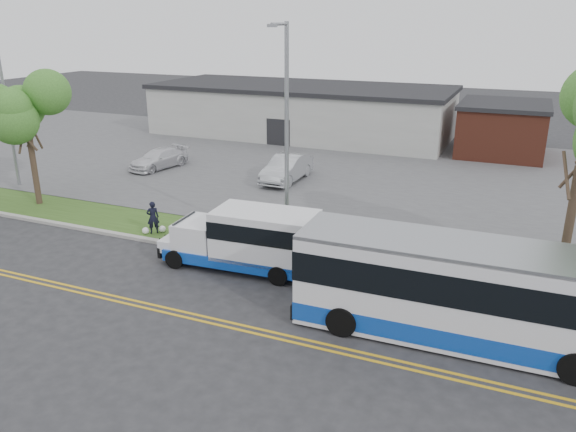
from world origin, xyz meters
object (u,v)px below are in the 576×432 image
at_px(tree_west, 25,112).
at_px(streetlight_far, 6,113).
at_px(streetlight_near, 286,133).
at_px(pedestrian, 153,217).
at_px(parked_car_a, 287,168).
at_px(transit_bus, 481,295).
at_px(parked_car_b, 159,159).
at_px(shuttle_bus, 250,238).

bearing_deg(tree_west, streetlight_far, 151.02).
xyz_separation_m(streetlight_near, pedestrian, (-6.46, -0.83, -4.35)).
bearing_deg(streetlight_near, parked_car_a, 113.14).
distance_m(transit_bus, parked_car_a, 19.35).
bearing_deg(tree_west, parked_car_b, 80.52).
bearing_deg(shuttle_bus, pedestrian, 161.81).
relative_size(streetlight_near, shuttle_bus, 1.41).
relative_size(streetlight_far, pedestrian, 5.10).
xyz_separation_m(transit_bus, parked_car_a, (-12.79, 14.51, -0.73)).
height_order(tree_west, streetlight_far, streetlight_far).
relative_size(streetlight_near, parked_car_b, 2.14).
xyz_separation_m(shuttle_bus, transit_bus, (9.05, -2.11, 0.27)).
relative_size(tree_west, transit_bus, 0.59).
height_order(streetlight_far, pedestrian, streetlight_far).
height_order(streetlight_near, shuttle_bus, streetlight_near).
distance_m(streetlight_far, transit_bus, 28.59).
xyz_separation_m(tree_west, parked_car_b, (1.51, 9.03, -4.38)).
distance_m(streetlight_near, streetlight_far, 19.20).
distance_m(shuttle_bus, transit_bus, 9.29).
relative_size(transit_bus, parked_car_a, 2.40).
height_order(streetlight_far, parked_car_a, streetlight_far).
xyz_separation_m(streetlight_far, transit_bus, (27.52, -7.22, -2.85)).
xyz_separation_m(transit_bus, parked_car_b, (-22.01, 14.03, -0.89)).
relative_size(streetlight_far, shuttle_bus, 1.18).
height_order(streetlight_near, streetlight_far, streetlight_near).
relative_size(transit_bus, parked_car_b, 2.63).
xyz_separation_m(tree_west, streetlight_near, (15.00, -0.47, 0.11)).
bearing_deg(tree_west, shuttle_bus, -11.30).
bearing_deg(parked_car_b, tree_west, -87.42).
distance_m(streetlight_far, parked_car_b, 9.53).
xyz_separation_m(streetlight_near, streetlight_far, (-19.00, 2.69, -0.76)).
bearing_deg(streetlight_far, streetlight_near, -8.05).
bearing_deg(streetlight_far, shuttle_bus, -15.46).
height_order(tree_west, shuttle_bus, tree_west).
bearing_deg(streetlight_near, parked_car_b, 144.83).
xyz_separation_m(streetlight_far, parked_car_b, (5.51, 6.82, -3.73)).
height_order(transit_bus, pedestrian, transit_bus).
xyz_separation_m(streetlight_far, pedestrian, (12.54, -3.52, -3.59)).
bearing_deg(parked_car_a, shuttle_bus, -72.64).
height_order(pedestrian, parked_car_b, pedestrian).
xyz_separation_m(tree_west, streetlight_far, (-4.00, 2.22, -0.65)).
relative_size(parked_car_a, parked_car_b, 1.10).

